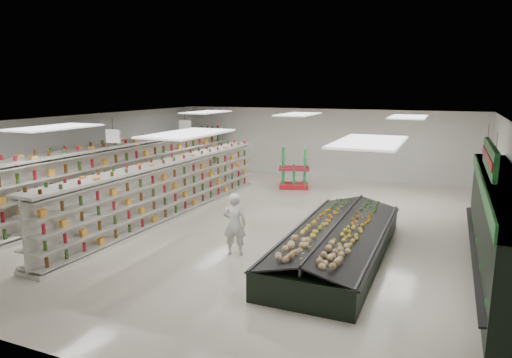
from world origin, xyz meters
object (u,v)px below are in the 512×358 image
at_px(soda_endcap, 294,170).
at_px(shopper_background, 213,174).
at_px(gondola_center, 169,191).
at_px(produce_island, 338,241).
at_px(gondola_left, 132,174).
at_px(shopper_main, 235,224).

bearing_deg(soda_endcap, shopper_background, -129.19).
bearing_deg(soda_endcap, gondola_center, -112.25).
relative_size(gondola_center, produce_island, 1.73).
distance_m(gondola_left, soda_endcap, 6.58).
bearing_deg(produce_island, gondola_left, 161.90).
xyz_separation_m(gondola_left, shopper_main, (5.99, -3.60, -0.22)).
relative_size(produce_island, shopper_main, 3.90).
xyz_separation_m(gondola_center, shopper_main, (3.44, -2.25, -0.06)).
bearing_deg(shopper_background, shopper_main, -136.32).
bearing_deg(shopper_background, gondola_center, -170.52).
height_order(gondola_left, shopper_main, gondola_left).
bearing_deg(produce_island, shopper_background, 143.42).
xyz_separation_m(gondola_center, shopper_background, (0.05, 2.92, 0.07)).
distance_m(gondola_center, shopper_background, 2.92).
relative_size(soda_endcap, shopper_background, 0.85).
height_order(gondola_left, gondola_center, gondola_left).
xyz_separation_m(gondola_left, shopper_background, (2.60, 1.57, -0.09)).
xyz_separation_m(gondola_left, soda_endcap, (4.89, 4.39, -0.25)).
xyz_separation_m(produce_island, shopper_main, (-2.43, -0.85, 0.38)).
relative_size(gondola_left, shopper_background, 6.90).
relative_size(gondola_center, shopper_main, 6.75).
bearing_deg(soda_endcap, produce_island, -63.75).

